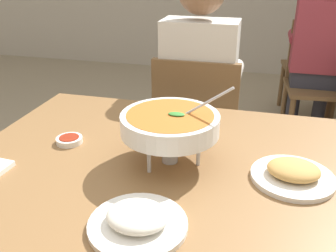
{
  "coord_description": "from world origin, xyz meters",
  "views": [
    {
      "loc": [
        0.29,
        -0.99,
        1.35
      ],
      "look_at": [
        0.0,
        0.15,
        0.8
      ],
      "focal_mm": 39.63,
      "sensor_mm": 36.0,
      "label": 1
    }
  ],
  "objects_px": {
    "patron_bg_left": "(318,46)",
    "chair_diner_main": "(197,128)",
    "rice_plate": "(138,220)",
    "chair_bg_left": "(316,75)",
    "appetizer_plate": "(293,173)",
    "dining_table_main": "(157,187)",
    "diner_main": "(200,84)",
    "sauce_dish": "(69,140)",
    "curry_bowl": "(170,124)",
    "chair_bg_window": "(323,60)"
  },
  "relations": [
    {
      "from": "curry_bowl",
      "to": "patron_bg_left",
      "type": "xyz_separation_m",
      "value": [
        0.63,
        1.87,
        -0.13
      ]
    },
    {
      "from": "sauce_dish",
      "to": "chair_bg_window",
      "type": "relative_size",
      "value": 0.1
    },
    {
      "from": "diner_main",
      "to": "chair_bg_left",
      "type": "distance_m",
      "value": 1.35
    },
    {
      "from": "dining_table_main",
      "to": "chair_bg_left",
      "type": "distance_m",
      "value": 2.05
    },
    {
      "from": "chair_diner_main",
      "to": "curry_bowl",
      "type": "height_order",
      "value": "curry_bowl"
    },
    {
      "from": "chair_bg_window",
      "to": "chair_diner_main",
      "type": "bearing_deg",
      "value": -116.23
    },
    {
      "from": "chair_diner_main",
      "to": "diner_main",
      "type": "relative_size",
      "value": 0.69
    },
    {
      "from": "patron_bg_left",
      "to": "appetizer_plate",
      "type": "bearing_deg",
      "value": -97.85
    },
    {
      "from": "appetizer_plate",
      "to": "chair_bg_window",
      "type": "relative_size",
      "value": 0.27
    },
    {
      "from": "appetizer_plate",
      "to": "patron_bg_left",
      "type": "distance_m",
      "value": 1.91
    },
    {
      "from": "rice_plate",
      "to": "sauce_dish",
      "type": "bearing_deg",
      "value": 136.0
    },
    {
      "from": "rice_plate",
      "to": "patron_bg_left",
      "type": "distance_m",
      "value": 2.29
    },
    {
      "from": "chair_bg_window",
      "to": "patron_bg_left",
      "type": "relative_size",
      "value": 0.69
    },
    {
      "from": "dining_table_main",
      "to": "chair_bg_window",
      "type": "height_order",
      "value": "chair_bg_window"
    },
    {
      "from": "curry_bowl",
      "to": "appetizer_plate",
      "type": "height_order",
      "value": "curry_bowl"
    },
    {
      "from": "diner_main",
      "to": "rice_plate",
      "type": "relative_size",
      "value": 5.46
    },
    {
      "from": "patron_bg_left",
      "to": "chair_diner_main",
      "type": "bearing_deg",
      "value": -121.36
    },
    {
      "from": "rice_plate",
      "to": "chair_bg_left",
      "type": "xyz_separation_m",
      "value": [
        0.66,
        2.24,
        -0.26
      ]
    },
    {
      "from": "curry_bowl",
      "to": "chair_bg_left",
      "type": "bearing_deg",
      "value": 70.96
    },
    {
      "from": "chair_bg_left",
      "to": "chair_bg_window",
      "type": "distance_m",
      "value": 0.5
    },
    {
      "from": "chair_diner_main",
      "to": "appetizer_plate",
      "type": "xyz_separation_m",
      "value": [
        0.41,
        -0.78,
        0.26
      ]
    },
    {
      "from": "rice_plate",
      "to": "chair_bg_window",
      "type": "height_order",
      "value": "chair_bg_window"
    },
    {
      "from": "rice_plate",
      "to": "chair_bg_window",
      "type": "relative_size",
      "value": 0.27
    },
    {
      "from": "rice_plate",
      "to": "diner_main",
      "type": "bearing_deg",
      "value": 92.4
    },
    {
      "from": "dining_table_main",
      "to": "diner_main",
      "type": "bearing_deg",
      "value": 90.0
    },
    {
      "from": "dining_table_main",
      "to": "curry_bowl",
      "type": "bearing_deg",
      "value": 2.32
    },
    {
      "from": "chair_diner_main",
      "to": "appetizer_plate",
      "type": "height_order",
      "value": "chair_diner_main"
    },
    {
      "from": "curry_bowl",
      "to": "chair_bg_left",
      "type": "xyz_separation_m",
      "value": [
        0.66,
        1.92,
        -0.37
      ]
    },
    {
      "from": "chair_bg_left",
      "to": "diner_main",
      "type": "bearing_deg",
      "value": -122.28
    },
    {
      "from": "dining_table_main",
      "to": "diner_main",
      "type": "height_order",
      "value": "diner_main"
    },
    {
      "from": "diner_main",
      "to": "patron_bg_left",
      "type": "distance_m",
      "value": 1.27
    },
    {
      "from": "curry_bowl",
      "to": "chair_bg_window",
      "type": "bearing_deg",
      "value": 72.42
    },
    {
      "from": "rice_plate",
      "to": "appetizer_plate",
      "type": "xyz_separation_m",
      "value": [
        0.37,
        0.31,
        0.0
      ]
    },
    {
      "from": "rice_plate",
      "to": "patron_bg_left",
      "type": "height_order",
      "value": "patron_bg_left"
    },
    {
      "from": "diner_main",
      "to": "appetizer_plate",
      "type": "distance_m",
      "value": 0.91
    },
    {
      "from": "chair_diner_main",
      "to": "patron_bg_left",
      "type": "bearing_deg",
      "value": 58.64
    },
    {
      "from": "dining_table_main",
      "to": "curry_bowl",
      "type": "relative_size",
      "value": 3.7
    },
    {
      "from": "appetizer_plate",
      "to": "sauce_dish",
      "type": "relative_size",
      "value": 2.67
    },
    {
      "from": "sauce_dish",
      "to": "appetizer_plate",
      "type": "bearing_deg",
      "value": -3.74
    },
    {
      "from": "diner_main",
      "to": "curry_bowl",
      "type": "height_order",
      "value": "diner_main"
    },
    {
      "from": "dining_table_main",
      "to": "diner_main",
      "type": "xyz_separation_m",
      "value": [
        0.0,
        0.8,
        0.1
      ]
    },
    {
      "from": "diner_main",
      "to": "chair_bg_window",
      "type": "bearing_deg",
      "value": 63.31
    },
    {
      "from": "chair_bg_left",
      "to": "sauce_dish",
      "type": "bearing_deg",
      "value": -118.67
    },
    {
      "from": "chair_bg_left",
      "to": "rice_plate",
      "type": "bearing_deg",
      "value": -106.4
    },
    {
      "from": "appetizer_plate",
      "to": "rice_plate",
      "type": "bearing_deg",
      "value": -139.92
    },
    {
      "from": "diner_main",
      "to": "chair_bg_left",
      "type": "bearing_deg",
      "value": 57.72
    },
    {
      "from": "diner_main",
      "to": "patron_bg_left",
      "type": "xyz_separation_m",
      "value": [
        0.68,
        1.08,
        0.0
      ]
    },
    {
      "from": "chair_diner_main",
      "to": "diner_main",
      "type": "xyz_separation_m",
      "value": [
        0.0,
        0.03,
        0.24
      ]
    },
    {
      "from": "dining_table_main",
      "to": "chair_diner_main",
      "type": "xyz_separation_m",
      "value": [
        -0.0,
        0.77,
        -0.14
      ]
    },
    {
      "from": "chair_bg_left",
      "to": "chair_bg_window",
      "type": "xyz_separation_m",
      "value": [
        0.1,
        0.49,
        0.0
      ]
    }
  ]
}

